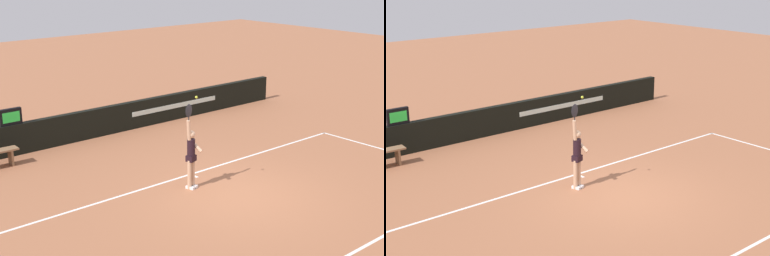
# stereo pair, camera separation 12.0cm
# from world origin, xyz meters

# --- Properties ---
(ground_plane) EXTENTS (60.00, 60.00, 0.00)m
(ground_plane) POSITION_xyz_m (0.00, 0.00, 0.00)
(ground_plane) COLOR #A46341
(court_lines) EXTENTS (12.09, 5.58, 0.00)m
(court_lines) POSITION_xyz_m (0.00, -0.86, 0.00)
(court_lines) COLOR white
(court_lines) RESTS_ON ground
(back_wall) EXTENTS (16.06, 0.23, 0.97)m
(back_wall) POSITION_xyz_m (0.00, 6.57, 0.48)
(back_wall) COLOR black
(back_wall) RESTS_ON ground
(speed_display) EXTENTS (0.68, 0.14, 0.50)m
(speed_display) POSITION_xyz_m (-3.09, 6.56, 1.22)
(speed_display) COLOR black
(speed_display) RESTS_ON back_wall
(tennis_player) EXTENTS (0.47, 0.44, 2.29)m
(tennis_player) POSITION_xyz_m (-0.62, 1.11, 0.94)
(tennis_player) COLOR tan
(tennis_player) RESTS_ON ground
(tennis_ball) EXTENTS (0.07, 0.07, 0.07)m
(tennis_ball) POSITION_xyz_m (-0.69, 0.82, 2.51)
(tennis_ball) COLOR #C9DA34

